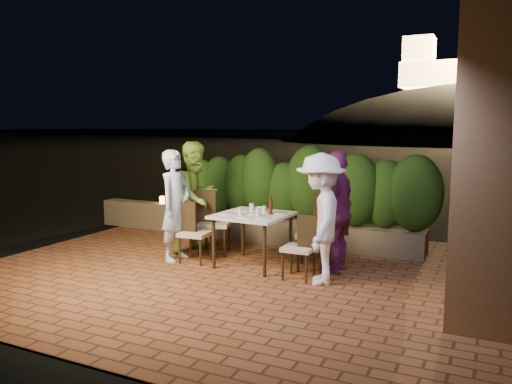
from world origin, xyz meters
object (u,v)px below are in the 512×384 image
Objects in this scene: dining_table at (253,240)px; chair_left_back at (215,222)px; chair_right_front at (299,247)px; diner_blue at (175,205)px; parapet_lamp at (162,200)px; chair_right_back at (314,232)px; diner_green at (196,197)px; bowl at (259,209)px; diner_white at (320,219)px; beer_bottle at (271,204)px; diner_purple at (337,212)px; chair_left_front at (195,232)px.

chair_left_back is (-0.82, 0.33, 0.12)m from dining_table.
dining_table is 1.15× the size of chair_right_front.
diner_blue reaches higher than chair_left_back.
diner_blue is at bearing -48.54° from parapet_lamp.
chair_left_back is 0.95× the size of chair_right_back.
chair_right_back is at bearing -80.37° from diner_green.
bowl is 0.11× the size of diner_white.
chair_right_front is at bearing -35.25° from bowl.
diner_green is (-1.40, 0.26, -0.02)m from beer_bottle.
beer_bottle is at bearing -87.47° from diner_green.
chair_right_back is at bearing -6.34° from bowl.
beer_bottle is at bearing -31.77° from chair_left_back.
dining_table is 0.98× the size of chair_left_back.
diner_purple is (2.31, -0.09, -0.04)m from diner_green.
diner_blue is at bearing -167.94° from diner_green.
dining_table is at bearing -75.61° from diner_purple.
diner_purple is at bearing 10.76° from beer_bottle.
diner_blue is at bearing -110.35° from diner_white.
chair_left_front is at bearing -165.65° from beer_bottle.
chair_right_back is 0.60× the size of diner_green.
chair_right_front is at bearing -8.23° from chair_left_front.
chair_right_back is 0.64× the size of diner_white.
chair_left_back is 0.50m from diner_green.
chair_right_back reaches higher than chair_right_front.
chair_right_back reaches higher than bowl.
diner_green reaches higher than chair_left_back.
diner_purple reaches higher than parapet_lamp.
chair_right_back is 0.69m from diner_white.
parapet_lamp is at bearing 150.90° from dining_table.
parapet_lamp is at bearing 129.95° from chair_left_back.
diner_green is at bearing 115.07° from chair_left_front.
chair_left_back reaches higher than chair_left_front.
diner_blue is (-1.12, -0.53, 0.05)m from bowl.
diner_green is at bearing 178.82° from bowl.
chair_right_back reaches higher than chair_left_back.
chair_left_back is at bearing -31.33° from diner_blue.
dining_table is 1.25m from diner_white.
diner_blue is at bearing -1.51° from chair_right_back.
chair_right_back reaches higher than beer_bottle.
diner_white is at bearing -16.99° from dining_table.
diner_green is (-1.96, 0.63, 0.45)m from chair_right_front.
bowl reaches higher than dining_table.
diner_green reaches higher than beer_bottle.
chair_left_front reaches higher than chair_right_front.
chair_right_front is 0.81× the size of chair_right_back.
diner_blue reaches higher than bowl.
chair_right_back is at bearing 14.18° from dining_table.
chair_right_front is 0.49× the size of diner_green.
chair_left_back is at bearing -90.24° from diner_purple.
diner_green is (-0.33, 0.00, 0.37)m from chair_left_back.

